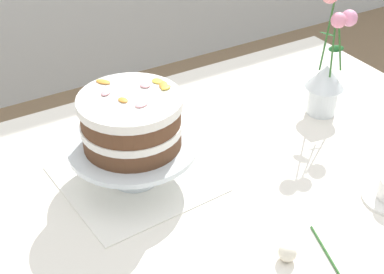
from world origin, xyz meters
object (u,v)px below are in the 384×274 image
layer_cake (131,121)px  fallen_rose (290,253)px  dining_table (231,213)px  cake_stand (133,150)px  flower_vase (327,75)px

layer_cake → fallen_rose: bearing=-68.4°
dining_table → cake_stand: bearing=145.9°
dining_table → cake_stand: cake_stand is taller
dining_table → fallen_rose: 0.28m
dining_table → flower_vase: (0.38, 0.13, 0.21)m
cake_stand → layer_cake: (0.00, 0.00, 0.08)m
cake_stand → flower_vase: (0.57, 0.00, 0.03)m
cake_stand → flower_vase: size_ratio=0.83×
dining_table → cake_stand: size_ratio=4.83×
dining_table → layer_cake: (-0.19, 0.13, 0.25)m
cake_stand → dining_table: bearing=-34.1°
layer_cake → fallen_rose: layer_cake is taller
dining_table → layer_cake: layer_cake is taller
layer_cake → fallen_rose: (0.15, -0.38, -0.14)m
cake_stand → flower_vase: bearing=0.5°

